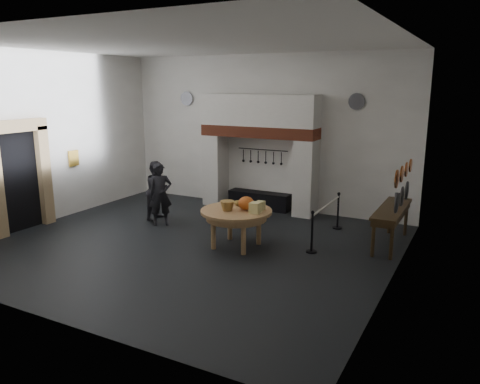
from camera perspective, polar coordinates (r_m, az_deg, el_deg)
The scene contains 38 objects.
floor at distance 11.00m, azimuth -6.07°, elevation -6.42°, with size 9.00×8.00×0.02m, color black.
ceiling at distance 10.41m, azimuth -6.69°, elevation 17.63°, with size 9.00×8.00×0.02m, color silver.
wall_back at distance 13.94m, azimuth 2.96°, elevation 7.25°, with size 9.00×0.02×4.50m, color white.
wall_front at distance 7.55m, azimuth -23.62°, elevation 1.25°, with size 9.00×0.02×4.50m, color white.
wall_left at distance 13.51m, azimuth -22.47°, elevation 6.10°, with size 0.02×8.00×4.50m, color white.
wall_right at distance 8.79m, azimuth 18.75°, elevation 3.18°, with size 0.02×8.00×4.50m, color white.
chimney_pier_left at distance 14.48m, azimuth -2.99°, elevation 2.77°, with size 0.55×0.70×2.15m, color silver.
chimney_pier_right at distance 13.24m, azimuth 8.06°, elevation 1.69°, with size 0.55×0.70×2.15m, color silver.
hearth_brick_band at distance 13.62m, azimuth 2.34°, elevation 7.38°, with size 3.50×0.72×0.32m, color #9E442B.
chimney_hood at distance 13.57m, azimuth 2.36°, elevation 9.94°, with size 3.50×0.70×0.90m, color silver.
iron_range at distance 14.03m, azimuth 2.38°, elevation -1.00°, with size 1.90×0.45×0.50m, color black.
utensil_rail at distance 13.93m, azimuth 2.80°, elevation 5.18°, with size 0.02×0.02×1.60m, color black.
door_recess at distance 13.02m, azimuth -25.36°, elevation 1.14°, with size 0.04×1.10×2.50m, color black.
door_jamb_far at distance 13.36m, azimuth -22.77°, elevation 1.88°, with size 0.22×0.30×2.60m, color tan.
door_lintel at distance 12.76m, azimuth -25.72°, elevation 7.27°, with size 0.22×1.70×0.30m, color tan.
wall_plaque at distance 14.07m, azimuth -19.62°, elevation 3.90°, with size 0.05×0.34×0.44m, color gold.
work_table at distance 10.59m, azimuth -0.45°, elevation -2.36°, with size 1.62×1.62×0.07m, color tan.
pumpkin at distance 10.53m, azimuth 0.76°, elevation -1.37°, with size 0.36×0.36×0.31m, color orange.
cheese_block_big at distance 10.28m, azimuth 1.87°, elevation -1.94°, with size 0.22×0.22×0.24m, color #EEE38E.
cheese_block_small at distance 10.56m, azimuth 2.49°, elevation -1.66°, with size 0.18×0.18×0.20m, color #CFC67B.
wicker_basket at distance 10.49m, azimuth -1.56°, elevation -1.69°, with size 0.32×0.32×0.22m, color olive.
bread_loaf at distance 10.90m, azimuth -0.04°, elevation -1.36°, with size 0.31×0.18×0.13m, color olive.
visitor_near at distance 12.42m, azimuth -9.68°, elevation -0.29°, with size 0.60×0.40×1.65m, color black.
visitor_far at distance 12.97m, azimuth -10.01°, elevation 0.19°, with size 0.79×0.61×1.62m, color black.
side_table at distance 11.21m, azimuth 18.05°, elevation -1.98°, with size 0.55×2.20×0.06m, color #3A2815.
pewter_jug at distance 11.76m, azimuth 18.61°, elevation -0.64°, with size 0.12×0.12×0.22m, color #47474B.
copper_pan_a at distance 9.05m, azimuth 18.57°, elevation 1.52°, with size 0.34×0.34×0.03m, color #C6662D.
copper_pan_b at distance 9.58m, azimuth 19.13°, elevation 2.09°, with size 0.32×0.32×0.03m, color #C6662D.
copper_pan_c at distance 10.12m, azimuth 19.62°, elevation 2.60°, with size 0.30×0.30×0.03m, color #C6662D.
copper_pan_d at distance 10.65m, azimuth 20.07°, elevation 3.06°, with size 0.28×0.28×0.03m, color #C6662D.
pewter_plate_left at distance 9.35m, azimuth 18.56°, elevation -1.27°, with size 0.40×0.40×0.03m, color #4C4C51.
pewter_plate_mid at distance 9.92m, azimuth 19.14°, elevation -0.51°, with size 0.40×0.40×0.03m, color #4C4C51.
pewter_plate_right at distance 10.50m, azimuth 19.66°, elevation 0.17°, with size 0.40×0.40×0.03m, color #4C4C51.
pewter_plate_back_left at distance 15.18m, azimuth -6.52°, elevation 11.25°, with size 0.44×0.44×0.03m, color #4C4C51.
pewter_plate_back_right at distance 12.93m, azimuth 14.03°, elevation 10.66°, with size 0.44×0.44×0.03m, color #4C4C51.
barrier_post_near at distance 10.45m, azimuth 8.77°, elevation -4.96°, with size 0.05×0.05×0.90m, color black.
barrier_post_far at distance 12.28m, azimuth 11.86°, elevation -2.35°, with size 0.05×0.05×0.90m, color black.
barrier_rope at distance 11.25m, azimuth 10.52°, elevation -1.60°, with size 0.04×0.04×2.00m, color white.
Camera 1 is at (5.84, -8.58, 3.65)m, focal length 35.00 mm.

